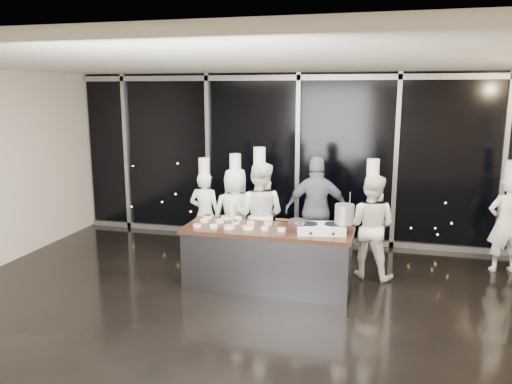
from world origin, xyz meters
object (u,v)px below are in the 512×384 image
chef_left (236,214)px  chef_center (259,215)px  stove (321,228)px  stock_pot (344,214)px  frying_pan (297,221)px  guest (317,210)px  chef_far_left (205,213)px  demo_counter (267,258)px  chef_side (506,222)px  chef_right (370,225)px

chef_left → chef_center: (0.46, -0.21, 0.07)m
stove → stock_pot: bearing=0.1°
frying_pan → guest: bearing=74.9°
stove → chef_far_left: 2.41m
demo_counter → chef_side: bearing=24.6°
guest → chef_side: bearing=175.7°
frying_pan → chef_far_left: chef_far_left is taller
chef_center → chef_right: 1.76m
chef_far_left → chef_center: (1.03, -0.26, 0.10)m
stock_pot → chef_far_left: 2.69m
chef_far_left → chef_left: size_ratio=0.95×
frying_pan → chef_right: size_ratio=0.25×
chef_center → guest: size_ratio=1.10×
chef_far_left → chef_center: size_ratio=0.88×
stove → stock_pot: stock_pot is taller
stove → chef_side: chef_side is taller
chef_far_left → chef_side: size_ratio=0.97×
chef_far_left → chef_left: bearing=176.7°
chef_center → guest: bearing=-147.4°
demo_counter → chef_left: bearing=127.9°
frying_pan → guest: guest is taller
stock_pot → chef_center: size_ratio=0.14×
frying_pan → chef_side: chef_side is taller
stove → guest: 1.34m
stock_pot → chef_right: (0.34, 0.80, -0.35)m
frying_pan → chef_center: bearing=118.9°
guest → chef_left: bearing=0.6°
demo_counter → stove: size_ratio=3.38×
demo_counter → chef_side: chef_side is taller
chef_center → chef_side: chef_center is taller
stock_pot → guest: bearing=113.4°
stove → chef_center: chef_center is taller
frying_pan → chef_side: 3.53m
stock_pot → chef_left: chef_left is taller
stove → chef_left: (-1.57, 1.06, -0.15)m
guest → stock_pot: bearing=102.8°
demo_counter → stock_pot: (1.09, 0.02, 0.72)m
chef_far_left → guest: size_ratio=0.96×
stove → guest: bearing=88.9°
guest → chef_far_left: bearing=-4.2°
frying_pan → chef_left: bearing=126.6°
chef_right → frying_pan: bearing=57.1°
frying_pan → chef_left: size_ratio=0.25×
chef_left → chef_right: chef_right is taller
guest → chef_center: bearing=17.8°
stove → chef_far_left: chef_far_left is taller
frying_pan → chef_side: (3.07, 1.72, -0.25)m
stock_pot → chef_side: bearing=33.3°
chef_side → chef_far_left: bearing=-7.4°
chef_far_left → chef_center: 1.07m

